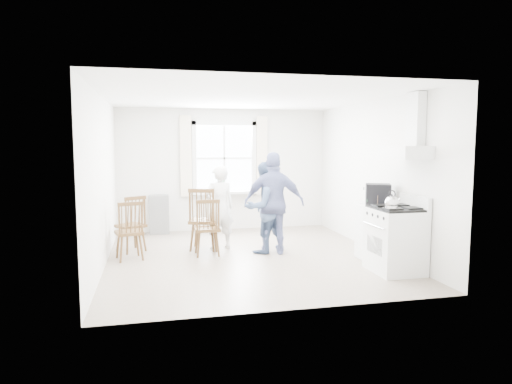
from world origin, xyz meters
The scene contains 17 objects.
room_shell centered at (0.00, 0.00, 1.30)m, with size 4.62×5.12×2.64m.
window_assembly centered at (0.00, 2.45, 1.46)m, with size 1.88×0.24×1.70m.
range_hood centered at (2.07, -1.35, 1.90)m, with size 0.45×0.76×0.94m.
shelf_unit centered at (-1.40, 2.33, 0.40)m, with size 0.40×0.30×0.80m, color slate.
gas_stove centered at (1.91, -1.35, 0.48)m, with size 0.68×0.76×1.12m.
kettle centered at (1.73, -1.52, 1.04)m, with size 0.19×0.19×0.27m.
low_cabinet centered at (1.98, -0.65, 0.45)m, with size 0.50×0.55×0.90m, color silver.
stereo_stack centered at (1.95, -0.72, 1.07)m, with size 0.48×0.46×0.33m.
cardboard_box centered at (1.98, -0.76, 0.98)m, with size 0.26×0.19×0.17m, color #AF7B54.
windsor_chair_a centered at (-1.88, 0.14, 0.59)m, with size 0.49×0.48×0.96m.
windsor_chair_b centered at (-0.64, 0.16, 0.59)m, with size 0.41×0.40×0.97m.
windsor_chair_c centered at (-1.84, 0.73, 0.60)m, with size 0.57×0.56×0.98m.
person_left centered at (-0.37, 0.66, 0.74)m, with size 0.54×0.54×1.48m, color white.
person_mid centered at (0.34, 0.24, 0.78)m, with size 0.76×0.76×1.56m, color #42567A.
person_right centered at (0.48, 0.12, 0.86)m, with size 1.01×1.01×1.72m, color navy.
potted_plant centered at (-0.09, 2.36, 1.00)m, with size 0.17×0.17×0.31m, color #306C38.
windsor_chair_d centered at (-0.68, 0.58, 0.68)m, with size 0.58×0.58×1.11m.
Camera 1 is at (-1.50, -7.24, 1.86)m, focal length 32.00 mm.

